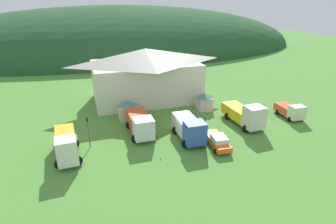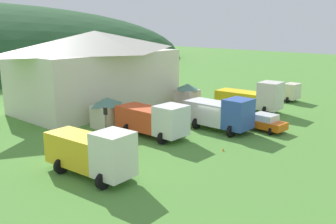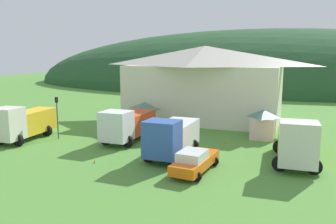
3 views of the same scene
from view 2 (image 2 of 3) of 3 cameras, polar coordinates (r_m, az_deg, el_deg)
The scene contains 13 objects.
ground_plane at distance 37.52m, azimuth 6.85°, elevation -2.69°, with size 200.00×200.00×0.00m, color #518C38.
depot_building at distance 46.60m, azimuth -10.73°, elevation 6.33°, with size 19.75×11.48×9.32m.
play_shed_cream at distance 38.26m, azimuth -9.09°, elevation -0.01°, with size 2.86×2.53×3.05m.
play_shed_pink at distance 47.30m, azimuth 2.95°, elevation 2.58°, with size 2.45×2.61×2.89m.
heavy_rig_striped at distance 26.21m, azimuth -11.26°, elevation -5.86°, with size 3.33×7.13×3.50m.
heavy_rig_white at distance 34.68m, azimuth -2.13°, elevation -1.05°, with size 3.37×7.21×3.22m.
box_truck_blue at distance 37.03m, azimuth 7.92°, elevation -0.15°, with size 3.40×6.72×3.37m.
flatbed_truck_yellow at distance 45.83m, azimuth 12.71°, elevation 2.22°, with size 3.65×7.89×3.67m.
light_truck_cream at distance 53.41m, azimuth 16.78°, elevation 2.95°, with size 2.80×5.07×2.44m.
service_pickup_orange at distance 38.22m, azimuth 13.70°, elevation -1.40°, with size 2.59×5.48×1.66m.
traffic_light_west at distance 28.83m, azimuth -9.28°, elevation -2.42°, with size 0.20×0.32×4.16m.
traffic_cone_near_pickup at distance 43.07m, azimuth 4.14°, elevation -0.54°, with size 0.36×0.36×0.62m, color orange.
traffic_cone_mid_row at distance 31.60m, azimuth 8.26°, elevation -5.82°, with size 0.36×0.36×0.55m, color orange.
Camera 2 is at (-29.76, -20.39, 10.28)m, focal length 40.66 mm.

